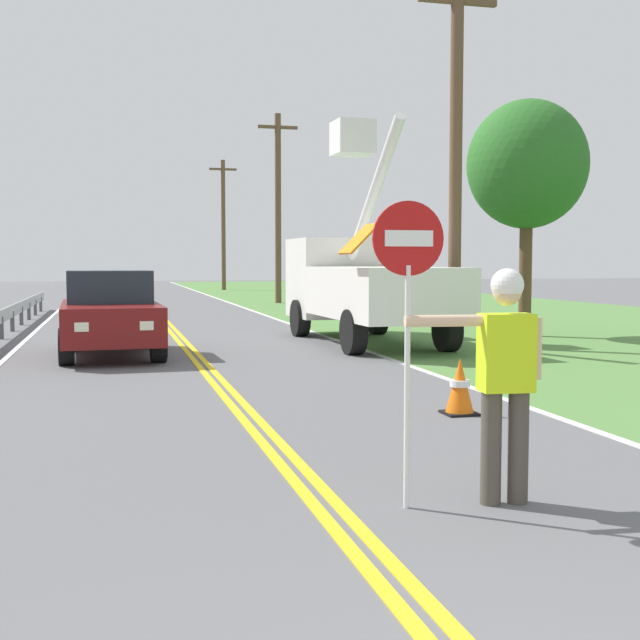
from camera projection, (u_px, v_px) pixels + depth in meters
The scene contains 14 objects.
grass_verge_right at pixel (569, 325), 24.48m from camera, with size 16.00×110.00×0.01m, color #517F3D.
centerline_yellow_left at pixel (171, 333), 21.63m from camera, with size 0.11×110.00×0.01m, color yellow.
centerline_yellow_right at pixel (178, 333), 21.67m from camera, with size 0.11×110.00×0.01m, color yellow.
edge_line_right at pixel (308, 330), 22.53m from camera, with size 0.12×110.00×0.01m, color silver.
edge_line_left at pixel (30, 336), 20.77m from camera, with size 0.12×110.00×0.01m, color silver.
flagger_worker at pixel (505, 370), 6.33m from camera, with size 1.08×0.28×1.83m.
stop_sign_paddle at pixel (408, 284), 6.17m from camera, with size 0.56×0.04×2.33m.
utility_bucket_truck at pixel (361, 282), 19.26m from camera, with size 2.67×6.87×5.23m.
oncoming_sedan_nearest at pixel (110, 314), 16.36m from camera, with size 2.04×4.17×1.70m.
utility_pole_near at pixel (456, 154), 18.05m from camera, with size 1.80×0.28×8.12m.
utility_pole_mid at pixel (278, 205), 37.10m from camera, with size 1.80×0.28×8.49m.
utility_pole_far at pixel (223, 223), 54.39m from camera, with size 1.80×0.28×8.54m.
traffic_cone_lead at pixel (460, 387), 10.11m from camera, with size 0.40×0.40×0.70m.
roadside_tree_verge at pixel (527, 166), 20.53m from camera, with size 3.00×3.00×5.90m.
Camera 1 is at (-1.57, -1.85, 1.88)m, focal length 46.26 mm.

